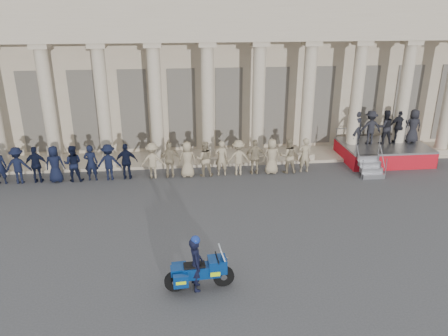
{
  "coord_description": "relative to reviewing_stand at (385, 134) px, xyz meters",
  "views": [
    {
      "loc": [
        -0.17,
        -13.74,
        8.17
      ],
      "look_at": [
        1.62,
        3.17,
        1.6
      ],
      "focal_mm": 35.0,
      "sensor_mm": 36.0,
      "label": 1
    }
  ],
  "objects": [
    {
      "name": "building",
      "position": [
        -10.75,
        7.1,
        3.03
      ],
      "size": [
        40.0,
        12.5,
        9.0
      ],
      "color": "tan",
      "rests_on": "ground"
    },
    {
      "name": "motorcycle",
      "position": [
        -10.47,
        -10.33,
        -0.9
      ],
      "size": [
        2.12,
        0.88,
        1.36
      ],
      "rotation": [
        0.0,
        0.0,
        0.07
      ],
      "color": "black",
      "rests_on": "ground"
    },
    {
      "name": "officer_rank",
      "position": [
        -14.72,
        -1.29,
        -0.6
      ],
      "size": [
        20.46,
        0.67,
        1.78
      ],
      "color": "black",
      "rests_on": "ground"
    },
    {
      "name": "rider",
      "position": [
        -10.58,
        -10.34,
        -0.59
      ],
      "size": [
        0.45,
        0.65,
        1.8
      ],
      "rotation": [
        0.0,
        0.0,
        1.64
      ],
      "color": "black",
      "rests_on": "ground"
    },
    {
      "name": "reviewing_stand",
      "position": [
        0.0,
        0.0,
        0.0
      ],
      "size": [
        4.44,
        4.21,
        2.72
      ],
      "color": "gray",
      "rests_on": "ground"
    },
    {
      "name": "ground",
      "position": [
        -10.75,
        -7.65,
        -1.49
      ],
      "size": [
        90.0,
        90.0,
        0.0
      ],
      "primitive_type": "plane",
      "color": "#3A3A3C",
      "rests_on": "ground"
    }
  ]
}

